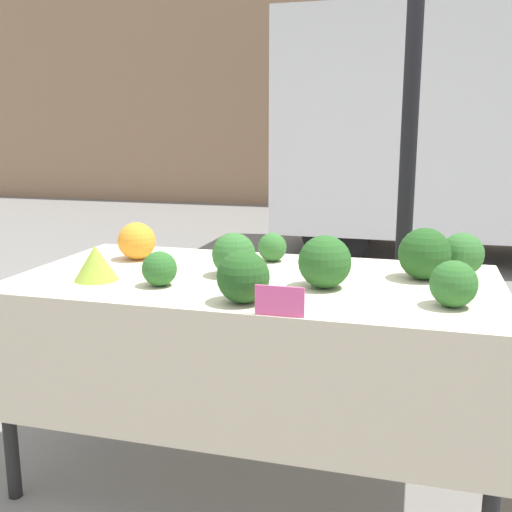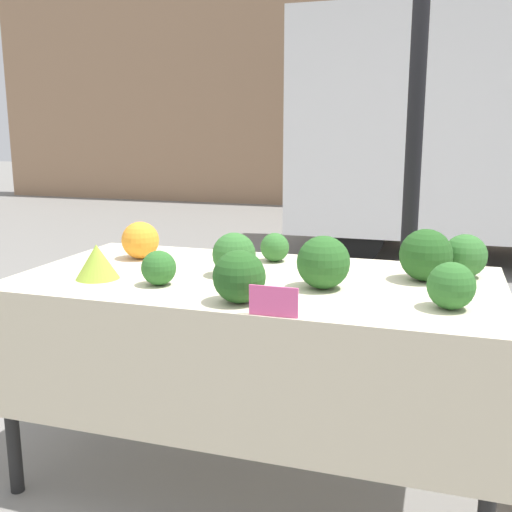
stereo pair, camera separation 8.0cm
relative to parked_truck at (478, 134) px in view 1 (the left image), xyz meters
name	(u,v)px [view 1 (the left image)]	position (x,y,z in m)	size (l,w,h in m)	color
ground_plane	(256,472)	(-1.10, -4.57, -1.29)	(40.00, 40.00, 0.00)	gray
building_facade	(394,55)	(-1.10, 4.14, 1.28)	(16.00, 0.60, 5.14)	#9E7A5B
tent_pole	(408,157)	(-0.59, -3.97, -0.08)	(0.07, 0.07, 2.43)	black
parked_truck	(478,134)	(0.00, 0.00, 0.00)	(4.31, 1.81, 2.48)	white
market_table	(251,307)	(-1.10, -4.63, -0.59)	(1.75, 0.90, 0.79)	beige
orange_cauliflower	(137,241)	(-1.66, -4.40, -0.42)	(0.16, 0.16, 0.16)	orange
romanesco_head	(96,263)	(-1.64, -4.76, -0.43)	(0.16, 0.16, 0.13)	#93B238
broccoli_head_0	(234,255)	(-1.18, -4.57, -0.42)	(0.16, 0.16, 0.16)	#336B2D
broccoli_head_1	(462,254)	(-0.37, -4.33, -0.42)	(0.16, 0.16, 0.16)	#336B2D
broccoli_head_2	(425,254)	(-0.50, -4.43, -0.40)	(0.19, 0.19, 0.19)	#23511E
broccoli_head_3	(454,284)	(-0.42, -4.77, -0.43)	(0.14, 0.14, 0.14)	#2D6628
broccoli_head_4	(272,247)	(-1.11, -4.28, -0.44)	(0.12, 0.12, 0.12)	#336B2D
broccoli_head_5	(325,262)	(-0.83, -4.65, -0.41)	(0.18, 0.18, 0.18)	#285B23
broccoli_head_6	(243,277)	(-1.05, -4.90, -0.41)	(0.17, 0.17, 0.17)	#23511E
broccoli_head_7	(159,269)	(-1.39, -4.78, -0.44)	(0.12, 0.12, 0.12)	#2D6628
price_sign	(279,301)	(-0.91, -5.00, -0.45)	(0.15, 0.01, 0.09)	#F45B9E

